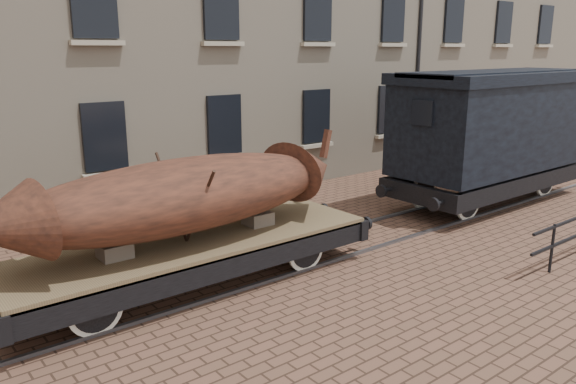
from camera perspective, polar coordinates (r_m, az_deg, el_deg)
ground at (r=12.30m, az=2.27°, el=-6.17°), size 90.00×90.00×0.00m
rail_track at (r=12.29m, az=2.27°, el=-6.04°), size 30.00×1.52×0.06m
flatcar_wagon at (r=10.51m, az=-9.61°, el=-5.74°), size 7.78×2.11×1.17m
iron_boat at (r=10.15m, az=-10.48°, el=-0.23°), size 7.35×2.32×1.73m
goods_van at (r=16.82m, az=20.07°, el=6.76°), size 7.22×2.63×3.74m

